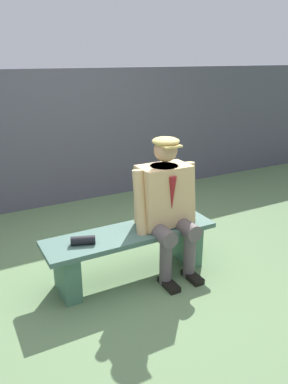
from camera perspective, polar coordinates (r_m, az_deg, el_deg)
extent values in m
plane|color=#5C794F|center=(3.55, -1.94, -12.55)|extent=(30.00, 30.00, 0.00)
cube|color=#426257|center=(3.34, -2.02, -6.38)|extent=(1.56, 0.43, 0.04)
cube|color=#416C52|center=(3.72, 6.41, -7.49)|extent=(0.14, 0.37, 0.40)
cube|color=#416C52|center=(3.27, -11.66, -12.00)|extent=(0.14, 0.37, 0.40)
cube|color=tan|center=(3.37, 2.99, -0.49)|extent=(0.46, 0.28, 0.55)
cylinder|color=#1E2338|center=(3.29, 3.07, 3.53)|extent=(0.25, 0.25, 0.06)
cone|color=maroon|center=(3.23, 4.33, -0.21)|extent=(0.07, 0.07, 0.30)
sphere|color=tan|center=(3.23, 3.31, 6.39)|extent=(0.21, 0.21, 0.21)
ellipsoid|color=tan|center=(3.21, 3.33, 7.74)|extent=(0.24, 0.24, 0.07)
cube|color=tan|center=(3.14, 4.22, 6.95)|extent=(0.17, 0.09, 0.02)
cylinder|color=#574E50|center=(3.44, 5.85, -5.13)|extent=(0.15, 0.41, 0.15)
cylinder|color=#574E50|center=(3.44, 6.95, -9.39)|extent=(0.11, 0.11, 0.46)
cube|color=black|center=(3.51, 7.38, -12.71)|extent=(0.10, 0.24, 0.05)
cylinder|color=tan|center=(3.47, 6.98, -0.16)|extent=(0.10, 0.16, 0.58)
cylinder|color=#574E50|center=(3.31, 2.22, -6.03)|extent=(0.15, 0.41, 0.15)
cylinder|color=#574E50|center=(3.32, 3.33, -10.45)|extent=(0.11, 0.11, 0.46)
cube|color=black|center=(3.39, 3.81, -13.87)|extent=(0.10, 0.24, 0.05)
cylinder|color=tan|center=(3.22, -0.59, -1.66)|extent=(0.10, 0.18, 0.58)
cylinder|color=black|center=(3.14, -9.27, -7.26)|extent=(0.21, 0.13, 0.07)
cube|color=#494855|center=(5.15, -13.04, 8.00)|extent=(12.00, 0.24, 1.77)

